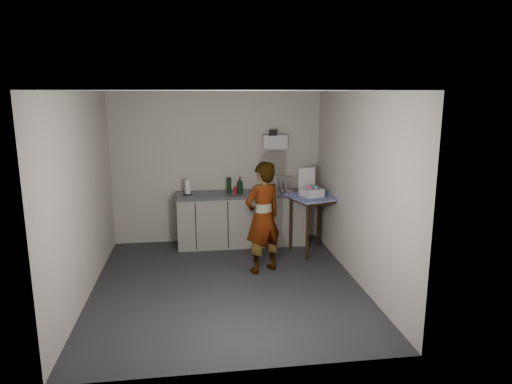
{
  "coord_description": "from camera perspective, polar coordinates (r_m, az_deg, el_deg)",
  "views": [
    {
      "loc": [
        -0.41,
        -5.84,
        2.58
      ],
      "look_at": [
        0.46,
        0.45,
        1.19
      ],
      "focal_mm": 32.0,
      "sensor_mm": 36.0,
      "label": 1
    }
  ],
  "objects": [
    {
      "name": "wall_right",
      "position": [
        6.37,
        12.46,
        0.45
      ],
      "size": [
        0.02,
        4.0,
        2.6
      ],
      "primitive_type": "cube",
      "color": "beige",
      "rests_on": "ground"
    },
    {
      "name": "ceiling",
      "position": [
        5.86,
        -3.99,
        12.44
      ],
      "size": [
        3.6,
        4.0,
        0.01
      ],
      "primitive_type": "cube",
      "color": "silver",
      "rests_on": "wall_back"
    },
    {
      "name": "dish_rack",
      "position": [
        7.82,
        3.1,
        0.45
      ],
      "size": [
        0.4,
        0.3,
        0.28
      ],
      "color": "silver",
      "rests_on": "kitchen_counter"
    },
    {
      "name": "wall_left",
      "position": [
        6.14,
        -20.71,
        -0.52
      ],
      "size": [
        0.02,
        4.0,
        2.6
      ],
      "primitive_type": "cube",
      "color": "beige",
      "rests_on": "ground"
    },
    {
      "name": "wall_shelf",
      "position": [
        7.93,
        2.37,
        6.29
      ],
      "size": [
        0.42,
        0.18,
        0.37
      ],
      "color": "white",
      "rests_on": "ground"
    },
    {
      "name": "paper_towel",
      "position": [
        7.7,
        -8.55,
        0.57
      ],
      "size": [
        0.14,
        0.14,
        0.25
      ],
      "color": "black",
      "rests_on": "kitchen_counter"
    },
    {
      "name": "side_table",
      "position": [
        7.41,
        7.26,
        -1.38
      ],
      "size": [
        0.92,
        0.92,
        0.96
      ],
      "rotation": [
        0.0,
        0.0,
        0.28
      ],
      "color": "#381C0C",
      "rests_on": "ground"
    },
    {
      "name": "ground",
      "position": [
        6.4,
        -3.64,
        -11.47
      ],
      "size": [
        4.0,
        4.0,
        0.0
      ],
      "primitive_type": "plane",
      "color": "#29292E",
      "rests_on": "ground"
    },
    {
      "name": "bakery_box",
      "position": [
        7.33,
        6.88,
        0.25
      ],
      "size": [
        0.39,
        0.4,
        0.43
      ],
      "rotation": [
        0.0,
        0.0,
        0.31
      ],
      "color": "white",
      "rests_on": "side_table"
    },
    {
      "name": "kitchen_counter",
      "position": [
        7.89,
        -1.72,
        -3.53
      ],
      "size": [
        2.24,
        0.62,
        0.91
      ],
      "color": "black",
      "rests_on": "ground"
    },
    {
      "name": "soap_bottle",
      "position": [
        7.67,
        -2.03,
        0.85
      ],
      "size": [
        0.15,
        0.15,
        0.29
      ],
      "primitive_type": "imported",
      "rotation": [
        0.0,
        0.0,
        0.52
      ],
      "color": "black",
      "rests_on": "kitchen_counter"
    },
    {
      "name": "standing_man",
      "position": [
        6.58,
        0.86,
        -3.21
      ],
      "size": [
        0.71,
        0.62,
        1.63
      ],
      "primitive_type": "imported",
      "rotation": [
        0.0,
        0.0,
        3.61
      ],
      "color": "#B2A593",
      "rests_on": "ground"
    },
    {
      "name": "soda_can",
      "position": [
        7.73,
        -2.55,
        0.26
      ],
      "size": [
        0.06,
        0.06,
        0.11
      ],
      "primitive_type": "cylinder",
      "color": "red",
      "rests_on": "kitchen_counter"
    },
    {
      "name": "dark_bottle",
      "position": [
        7.72,
        -3.39,
        0.84
      ],
      "size": [
        0.08,
        0.08,
        0.27
      ],
      "primitive_type": "cylinder",
      "color": "black",
      "rests_on": "kitchen_counter"
    },
    {
      "name": "wall_back",
      "position": [
        7.95,
        -4.86,
        3.01
      ],
      "size": [
        3.6,
        0.02,
        2.6
      ],
      "primitive_type": "cube",
      "color": "beige",
      "rests_on": "ground"
    }
  ]
}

